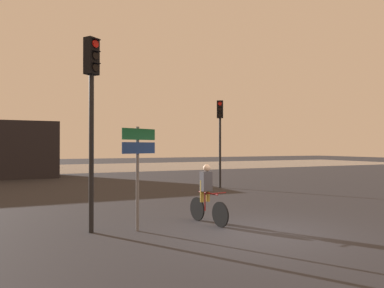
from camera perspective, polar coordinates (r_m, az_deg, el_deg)
ground_plane at (r=9.48m, az=10.60°, el=-13.20°), size 120.00×120.00×0.00m
water_strip at (r=38.72m, az=-17.37°, el=-3.50°), size 80.00×16.00×0.01m
traffic_light_far_right at (r=19.30m, az=4.29°, el=2.58°), size 0.40×0.42×4.47m
traffic_light_near_left at (r=9.54m, az=-15.06°, el=6.79°), size 0.40×0.42×4.77m
direction_sign_post at (r=9.39m, az=-8.18°, el=-2.27°), size 1.00×0.52×2.60m
cyclist at (r=10.34m, az=2.28°, el=-7.52°), size 0.48×1.70×1.62m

